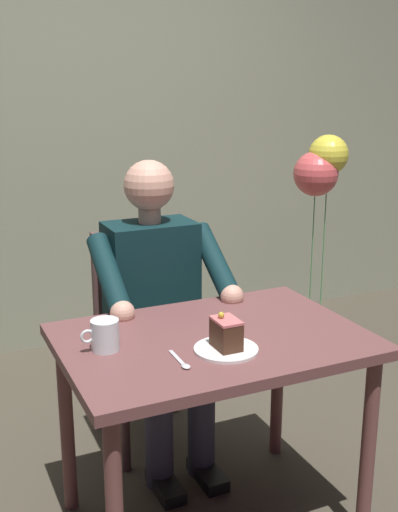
% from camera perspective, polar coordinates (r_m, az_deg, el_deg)
% --- Properties ---
extents(cafe_rear_panel, '(6.40, 0.12, 3.00)m').
position_cam_1_polar(cafe_rear_panel, '(3.74, -11.80, 14.62)').
color(cafe_rear_panel, gray).
rests_on(cafe_rear_panel, ground).
extents(dining_table, '(1.00, 0.70, 0.72)m').
position_cam_1_polar(dining_table, '(2.15, 1.24, -9.49)').
color(dining_table, brown).
rests_on(dining_table, ground).
extents(chair, '(0.42, 0.42, 0.92)m').
position_cam_1_polar(chair, '(2.78, -4.94, -6.23)').
color(chair, brown).
rests_on(chair, ground).
extents(seated_person, '(0.53, 0.58, 1.24)m').
position_cam_1_polar(seated_person, '(2.57, -3.68, -4.66)').
color(seated_person, '#0D292C').
rests_on(seated_person, ground).
extents(dessert_plate, '(0.20, 0.20, 0.01)m').
position_cam_1_polar(dessert_plate, '(2.00, 2.45, -8.39)').
color(dessert_plate, white).
rests_on(dessert_plate, dining_table).
extents(cake_slice, '(0.07, 0.10, 0.12)m').
position_cam_1_polar(cake_slice, '(1.98, 2.46, -6.97)').
color(cake_slice, '#462A1A').
rests_on(cake_slice, dessert_plate).
extents(coffee_cup, '(0.12, 0.09, 0.10)m').
position_cam_1_polar(coffee_cup, '(2.01, -8.48, -7.00)').
color(coffee_cup, silver).
rests_on(coffee_cup, dining_table).
extents(dessert_spoon, '(0.03, 0.14, 0.01)m').
position_cam_1_polar(dessert_spoon, '(1.92, -1.57, -9.54)').
color(dessert_spoon, silver).
rests_on(dessert_spoon, dining_table).
extents(balloon_display, '(0.29, 0.24, 1.26)m').
position_cam_1_polar(balloon_display, '(3.48, 10.88, 6.04)').
color(balloon_display, '#B2C1C6').
rests_on(balloon_display, ground).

